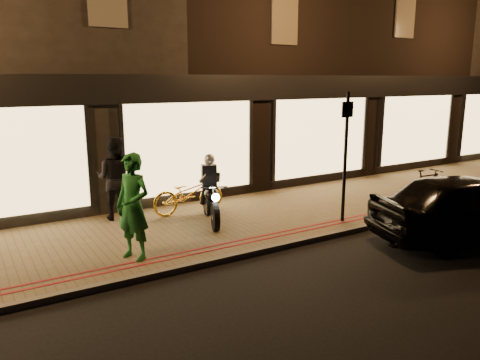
% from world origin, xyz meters
% --- Properties ---
extents(ground, '(90.00, 90.00, 0.00)m').
position_xyz_m(ground, '(0.00, 0.00, 0.00)').
color(ground, black).
rests_on(ground, ground).
extents(sidewalk, '(50.00, 4.00, 0.12)m').
position_xyz_m(sidewalk, '(0.00, 2.00, 0.06)').
color(sidewalk, brown).
rests_on(sidewalk, ground).
extents(kerb_stone, '(50.00, 0.14, 0.12)m').
position_xyz_m(kerb_stone, '(0.00, 0.05, 0.06)').
color(kerb_stone, '#59544C').
rests_on(kerb_stone, ground).
extents(red_kerb_lines, '(50.00, 0.26, 0.01)m').
position_xyz_m(red_kerb_lines, '(0.00, 0.55, 0.12)').
color(red_kerb_lines, maroon).
rests_on(red_kerb_lines, sidewalk).
extents(building_row, '(48.00, 10.11, 8.50)m').
position_xyz_m(building_row, '(-0.00, 8.99, 4.25)').
color(building_row, black).
rests_on(building_row, ground).
extents(motorcycle, '(0.86, 1.87, 1.59)m').
position_xyz_m(motorcycle, '(-0.39, 2.12, 0.73)').
color(motorcycle, black).
rests_on(motorcycle, sidewalk).
extents(sign_post, '(0.35, 0.09, 3.00)m').
position_xyz_m(sign_post, '(2.31, 0.59, 1.80)').
color(sign_post, black).
rests_on(sign_post, sidewalk).
extents(bicycle_gold, '(1.89, 0.67, 0.99)m').
position_xyz_m(bicycle_gold, '(-0.51, 3.05, 0.61)').
color(bicycle_gold, yellow).
rests_on(bicycle_gold, sidewalk).
extents(bicycle_dark, '(1.59, 0.57, 0.94)m').
position_xyz_m(bicycle_dark, '(5.32, 0.60, 0.59)').
color(bicycle_dark, black).
rests_on(bicycle_dark, sidewalk).
extents(person_green, '(0.77, 0.86, 1.98)m').
position_xyz_m(person_green, '(-2.65, 0.84, 1.11)').
color(person_green, '#1B6729').
rests_on(person_green, sidewalk).
extents(person_dark, '(1.21, 1.18, 1.97)m').
position_xyz_m(person_dark, '(-2.17, 3.50, 1.10)').
color(person_dark, black).
rests_on(person_dark, sidewalk).
extents(parked_car, '(4.64, 2.91, 1.47)m').
position_xyz_m(parked_car, '(3.88, -1.61, 0.74)').
color(parked_car, black).
rests_on(parked_car, ground).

